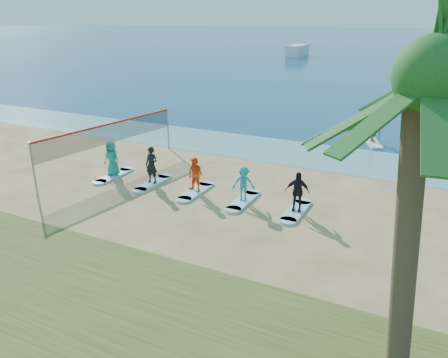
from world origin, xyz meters
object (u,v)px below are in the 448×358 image
at_px(student_0, 112,158).
at_px(student_1, 152,165).
at_px(paddleboarder, 374,130).
at_px(paddleboard, 373,142).
at_px(surfboard_1, 153,183).
at_px(surfboard_2, 196,192).
at_px(volleyball_net, 110,134).
at_px(surfboard_0, 114,176).
at_px(palm_tree, 433,80).
at_px(student_4, 297,191).
at_px(surfboard_3, 243,201).
at_px(boat_offshore_a, 297,56).
at_px(student_3, 243,184).
at_px(student_2, 195,175).
at_px(surfboard_4, 296,211).

height_order(student_0, student_1, student_1).
xyz_separation_m(paddleboarder, student_0, (-10.81, -12.39, 0.11)).
relative_size(paddleboard, student_0, 1.71).
height_order(surfboard_1, surfboard_2, same).
distance_m(volleyball_net, paddleboarder, 16.36).
bearing_deg(surfboard_1, student_1, 0.00).
bearing_deg(surfboard_0, palm_tree, -26.87).
xyz_separation_m(surfboard_1, student_4, (7.24, 0.00, 0.88)).
distance_m(palm_tree, surfboard_3, 11.93).
xyz_separation_m(volleyball_net, surfboard_1, (3.29, -0.99, -1.86)).
distance_m(boat_offshore_a, student_3, 74.87).
bearing_deg(student_1, paddleboarder, 54.89).
relative_size(student_1, student_4, 1.06).
height_order(surfboard_0, student_1, student_1).
bearing_deg(student_1, volleyball_net, 162.25).
bearing_deg(surfboard_0, surfboard_1, 0.00).
height_order(boat_offshore_a, surfboard_3, boat_offshore_a).
distance_m(volleyball_net, surfboard_0, 2.29).
xyz_separation_m(paddleboarder, student_3, (-3.57, -12.39, -0.01)).
bearing_deg(surfboard_2, surfboard_1, 180.00).
height_order(paddleboarder, student_2, student_2).
distance_m(surfboard_4, student_4, 0.88).
bearing_deg(paddleboarder, student_2, 138.97).
bearing_deg(student_0, student_2, 1.03).
bearing_deg(student_2, volleyball_net, 174.24).
xyz_separation_m(student_0, student_1, (2.41, 0.00, 0.01)).
bearing_deg(paddleboard, boat_offshore_a, 91.43).
relative_size(paddleboard, student_2, 1.90).
bearing_deg(surfboard_1, surfboard_0, 180.00).
bearing_deg(surfboard_2, volleyball_net, 170.13).
relative_size(palm_tree, student_2, 4.98).
bearing_deg(student_2, paddleboard, 68.32).
height_order(palm_tree, paddleboard, palm_tree).
distance_m(surfboard_0, student_2, 4.90).
relative_size(volleyball_net, student_2, 5.70).
xyz_separation_m(paddleboard, student_0, (-10.81, -12.39, 0.91)).
bearing_deg(student_0, surfboard_1, 1.03).
xyz_separation_m(paddleboarder, surfboard_4, (-1.16, -12.39, -0.82)).
distance_m(surfboard_1, surfboard_3, 4.83).
height_order(palm_tree, student_3, palm_tree).
xyz_separation_m(surfboard_2, student_4, (4.83, 0.00, 0.88)).
bearing_deg(palm_tree, surfboard_4, 122.15).
bearing_deg(surfboard_1, student_3, 0.00).
distance_m(palm_tree, surfboard_0, 17.17).
xyz_separation_m(paddleboarder, surfboard_2, (-5.99, -12.39, -0.82)).
xyz_separation_m(palm_tree, student_4, (-4.51, 7.18, -5.66)).
relative_size(volleyball_net, surfboard_0, 4.09).
bearing_deg(student_1, student_0, 179.03).
xyz_separation_m(volleyball_net, surfboard_2, (5.71, -0.99, -1.86)).
bearing_deg(palm_tree, student_0, 153.13).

